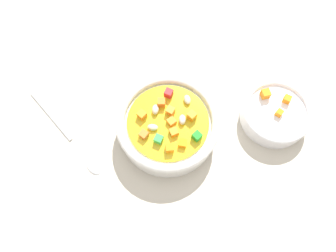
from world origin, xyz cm
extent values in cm
cube|color=#BAB2A0|center=(0.00, 0.00, -1.00)|extent=(140.00, 140.00, 2.00)
cylinder|color=white|center=(0.00, 0.00, 2.01)|extent=(17.63, 17.63, 4.03)
torus|color=white|center=(0.00, 0.00, 4.48)|extent=(18.09, 18.09, 1.52)
cylinder|color=gold|center=(0.00, 0.00, 4.23)|extent=(14.26, 14.26, 0.40)
cube|color=orange|center=(-3.37, 3.39, 4.99)|extent=(1.72, 1.72, 1.14)
cube|color=orange|center=(-0.42, -0.62, 4.89)|extent=(1.84, 1.84, 0.93)
ellipsoid|color=beige|center=(0.69, -2.34, 4.99)|extent=(2.01, 1.48, 1.14)
cube|color=orange|center=(1.70, -3.77, 5.18)|extent=(1.80, 1.80, 1.52)
cube|color=orange|center=(-3.40, -3.27, 4.93)|extent=(1.35, 1.35, 1.01)
ellipsoid|color=beige|center=(1.49, 2.59, 5.02)|extent=(1.99, 1.46, 1.19)
ellipsoid|color=beige|center=(-1.76, 2.25, 4.88)|extent=(1.37, 1.94, 0.92)
cube|color=orange|center=(1.82, 0.10, 5.08)|extent=(1.61, 1.61, 1.31)
cube|color=green|center=(-3.64, 0.78, 5.06)|extent=(1.53, 1.53, 1.26)
cube|color=orange|center=(-1.81, -1.42, 4.97)|extent=(1.83, 1.83, 1.09)
cube|color=orange|center=(3.00, 1.87, 5.12)|extent=(1.57, 1.57, 1.39)
ellipsoid|color=beige|center=(4.65, -2.40, 4.89)|extent=(2.14, 1.80, 0.93)
cube|color=orange|center=(-0.26, 4.60, 5.08)|extent=(1.78, 1.78, 1.31)
cube|color=green|center=(-1.72, -5.35, 5.12)|extent=(1.81, 1.81, 1.39)
cube|color=red|center=(5.03, 1.05, 5.16)|extent=(1.54, 1.54, 1.46)
cube|color=orange|center=(-4.76, -1.36, 5.08)|extent=(1.65, 1.65, 1.31)
cylinder|color=silver|center=(-2.07, 22.11, 0.40)|extent=(8.03, 10.98, 0.81)
ellipsoid|color=silver|center=(-9.64, 11.31, 0.47)|extent=(3.63, 3.97, 0.94)
cylinder|color=white|center=(6.96, -18.54, 1.45)|extent=(12.39, 12.39, 2.89)
torus|color=white|center=(6.96, -18.54, 3.14)|extent=(12.51, 12.51, 0.99)
cube|color=orange|center=(9.46, -19.85, 3.51)|extent=(1.49, 1.49, 1.23)
cube|color=orange|center=(6.47, -18.76, 3.45)|extent=(1.49, 1.49, 1.12)
cube|color=orange|center=(9.59, -15.92, 3.62)|extent=(1.97, 1.97, 1.45)
camera|label=1|loc=(-20.31, -4.67, 55.15)|focal=34.12mm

